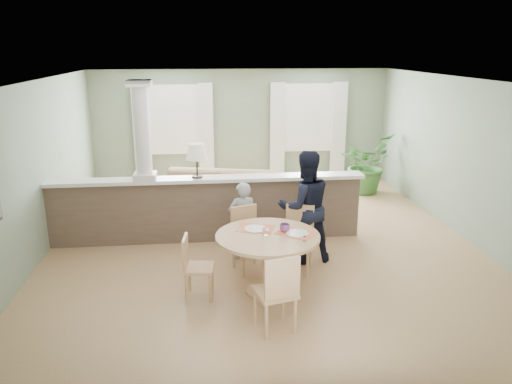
{
  "coord_description": "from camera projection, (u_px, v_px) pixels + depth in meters",
  "views": [
    {
      "loc": [
        -0.96,
        -7.85,
        3.19
      ],
      "look_at": [
        -0.2,
        -1.0,
        1.18
      ],
      "focal_mm": 35.0,
      "sensor_mm": 36.0,
      "label": 1
    }
  ],
  "objects": [
    {
      "name": "chair_near",
      "position": [
        278.0,
        290.0,
        5.66
      ],
      "size": [
        0.54,
        0.54,
        0.97
      ],
      "rotation": [
        0.0,
        0.0,
        3.39
      ],
      "color": "tan",
      "rests_on": "ground"
    },
    {
      "name": "room_shell",
      "position": [
        256.0,
        130.0,
        8.58
      ],
      "size": [
        7.02,
        8.02,
        2.71
      ],
      "color": "gray",
      "rests_on": "ground"
    },
    {
      "name": "sofa",
      "position": [
        218.0,
        195.0,
        9.72
      ],
      "size": [
        3.04,
        1.75,
        0.84
      ],
      "primitive_type": "imported",
      "rotation": [
        0.0,
        0.0,
        -0.23
      ],
      "color": "#8D6D4C",
      "rests_on": "ground"
    },
    {
      "name": "dining_table",
      "position": [
        268.0,
        247.0,
        6.57
      ],
      "size": [
        1.37,
        1.37,
        0.94
      ],
      "rotation": [
        0.0,
        0.0,
        -0.32
      ],
      "color": "tan",
      "rests_on": "ground"
    },
    {
      "name": "child_person",
      "position": [
        243.0,
        221.0,
        7.69
      ],
      "size": [
        0.49,
        0.36,
        1.23
      ],
      "primitive_type": "imported",
      "rotation": [
        0.0,
        0.0,
        3.31
      ],
      "color": "#97979C",
      "rests_on": "ground"
    },
    {
      "name": "chair_far_man",
      "position": [
        298.0,
        235.0,
        7.32
      ],
      "size": [
        0.56,
        0.56,
        0.97
      ],
      "rotation": [
        0.0,
        0.0,
        -0.34
      ],
      "color": "tan",
      "rests_on": "ground"
    },
    {
      "name": "houseplant",
      "position": [
        366.0,
        163.0,
        11.23
      ],
      "size": [
        1.58,
        1.58,
        1.33
      ],
      "primitive_type": "imported",
      "rotation": [
        0.0,
        0.0,
        0.81
      ],
      "color": "#326528",
      "rests_on": "ground"
    },
    {
      "name": "chair_side",
      "position": [
        194.0,
        264.0,
        6.51
      ],
      "size": [
        0.42,
        0.42,
        0.84
      ],
      "rotation": [
        0.0,
        0.0,
        1.46
      ],
      "color": "tan",
      "rests_on": "ground"
    },
    {
      "name": "ground",
      "position": [
        261.0,
        242.0,
        8.49
      ],
      "size": [
        8.0,
        8.0,
        0.0
      ],
      "primitive_type": "plane",
      "color": "tan",
      "rests_on": "ground"
    },
    {
      "name": "pony_wall",
      "position": [
        202.0,
        201.0,
        8.38
      ],
      "size": [
        5.32,
        0.38,
        2.7
      ],
      "color": "brown",
      "rests_on": "ground"
    },
    {
      "name": "man_person",
      "position": [
        305.0,
        207.0,
        7.54
      ],
      "size": [
        0.92,
        0.75,
        1.73
      ],
      "primitive_type": "imported",
      "rotation": [
        0.0,
        0.0,
        3.27
      ],
      "color": "black",
      "rests_on": "ground"
    },
    {
      "name": "chair_far_boy",
      "position": [
        247.0,
        236.0,
        7.33
      ],
      "size": [
        0.55,
        0.55,
        0.95
      ],
      "rotation": [
        0.0,
        0.0,
        0.33
      ],
      "color": "tan",
      "rests_on": "ground"
    }
  ]
}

